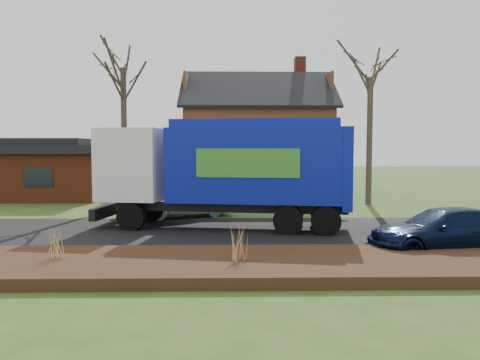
{
  "coord_description": "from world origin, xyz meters",
  "views": [
    {
      "loc": [
        0.28,
        -17.12,
        3.16
      ],
      "look_at": [
        0.68,
        2.5,
        1.79
      ],
      "focal_mm": 35.0,
      "sensor_mm": 36.0,
      "label": 1
    }
  ],
  "objects": [
    {
      "name": "ground",
      "position": [
        0.0,
        0.0,
        0.0
      ],
      "size": [
        120.0,
        120.0,
        0.0
      ],
      "primitive_type": "plane",
      "color": "#304818",
      "rests_on": "ground"
    },
    {
      "name": "mulch_verge",
      "position": [
        0.0,
        -5.3,
        0.15
      ],
      "size": [
        80.0,
        3.5,
        0.3
      ],
      "primitive_type": "cube",
      "color": "black",
      "rests_on": "ground"
    },
    {
      "name": "silver_sedan",
      "position": [
        -1.85,
        4.0,
        0.71
      ],
      "size": [
        4.56,
        3.06,
        1.42
      ],
      "primitive_type": "imported",
      "rotation": [
        0.0,
        0.0,
        1.97
      ],
      "color": "#B2B5BA",
      "rests_on": "ground"
    },
    {
      "name": "grass_clump_west",
      "position": [
        -4.24,
        -5.08,
        0.7
      ],
      "size": [
        0.3,
        0.25,
        0.81
      ],
      "color": "tan",
      "rests_on": "mulch_verge"
    },
    {
      "name": "main_house",
      "position": [
        1.49,
        13.91,
        4.03
      ],
      "size": [
        12.95,
        8.95,
        9.26
      ],
      "color": "beige",
      "rests_on": "ground"
    },
    {
      "name": "grass_clump_mid",
      "position": [
        0.49,
        -5.51,
        0.77
      ],
      "size": [
        0.34,
        0.28,
        0.94
      ],
      "color": "#B58150",
      "rests_on": "mulch_verge"
    },
    {
      "name": "garbage_truck",
      "position": [
        0.23,
        1.03,
        2.43
      ],
      "size": [
        10.11,
        4.19,
        4.21
      ],
      "rotation": [
        0.0,
        0.0,
        -0.16
      ],
      "color": "black",
      "rests_on": "ground"
    },
    {
      "name": "road",
      "position": [
        0.0,
        0.0,
        0.01
      ],
      "size": [
        80.0,
        7.0,
        0.02
      ],
      "primitive_type": "cube",
      "color": "black",
      "rests_on": "ground"
    },
    {
      "name": "tree_back",
      "position": [
        5.57,
        23.04,
        8.9
      ],
      "size": [
        3.37,
        3.37,
        10.68
      ],
      "color": "#3B3023",
      "rests_on": "ground"
    },
    {
      "name": "ranch_house",
      "position": [
        -12.0,
        13.0,
        1.81
      ],
      "size": [
        9.8,
        8.2,
        3.7
      ],
      "color": "maroon",
      "rests_on": "ground"
    },
    {
      "name": "tree_front_west",
      "position": [
        -5.41,
        8.08,
        8.43
      ],
      "size": [
        3.44,
        3.44,
        10.24
      ],
      "color": "#3C3124",
      "rests_on": "ground"
    },
    {
      "name": "tree_front_east",
      "position": [
        7.93,
        8.52,
        8.1
      ],
      "size": [
        3.59,
        3.59,
        9.97
      ],
      "color": "#423827",
      "rests_on": "ground"
    },
    {
      "name": "navy_wagon",
      "position": [
        6.68,
        -3.36,
        0.67
      ],
      "size": [
        4.81,
        2.46,
        1.34
      ],
      "primitive_type": "imported",
      "rotation": [
        0.0,
        0.0,
        -1.44
      ],
      "color": "black",
      "rests_on": "ground"
    }
  ]
}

